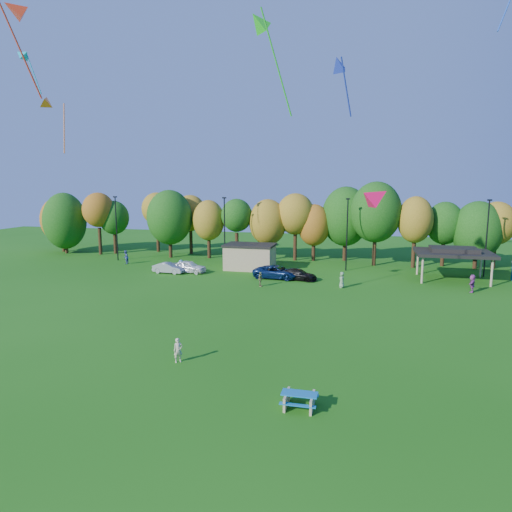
% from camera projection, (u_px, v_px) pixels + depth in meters
% --- Properties ---
extents(ground, '(160.00, 160.00, 0.00)m').
position_uv_depth(ground, '(253.00, 441.00, 19.71)').
color(ground, '#19600F').
rests_on(ground, ground).
extents(tree_line, '(93.57, 10.55, 11.15)m').
position_uv_depth(tree_line, '(327.00, 220.00, 62.63)').
color(tree_line, black).
rests_on(tree_line, ground).
extents(lamp_posts, '(64.50, 0.25, 9.09)m').
position_uv_depth(lamp_posts, '(347.00, 232.00, 56.80)').
color(lamp_posts, black).
rests_on(lamp_posts, ground).
extents(utility_building, '(6.30, 4.30, 3.25)m').
position_uv_depth(utility_building, '(250.00, 257.00, 58.22)').
color(utility_building, tan).
rests_on(utility_building, ground).
extents(pavilion, '(8.20, 6.20, 3.77)m').
position_uv_depth(pavilion, '(454.00, 252.00, 51.37)').
color(pavilion, tan).
rests_on(pavilion, ground).
extents(picnic_table, '(1.78, 1.47, 0.77)m').
position_uv_depth(picnic_table, '(299.00, 399.00, 22.52)').
color(picnic_table, tan).
rests_on(picnic_table, ground).
extents(kite_flyer, '(0.67, 0.63, 1.53)m').
position_uv_depth(kite_flyer, '(178.00, 350.00, 28.18)').
color(kite_flyer, beige).
rests_on(kite_flyer, ground).
extents(car_a, '(4.58, 2.20, 1.51)m').
position_uv_depth(car_a, '(188.00, 267.00, 56.12)').
color(car_a, white).
rests_on(car_a, ground).
extents(car_b, '(4.00, 1.61, 1.29)m').
position_uv_depth(car_b, '(169.00, 268.00, 55.80)').
color(car_b, '#ABABB1').
rests_on(car_b, ground).
extents(car_c, '(5.55, 2.92, 1.49)m').
position_uv_depth(car_c, '(276.00, 272.00, 52.74)').
color(car_c, navy).
rests_on(car_c, ground).
extents(car_d, '(4.60, 2.57, 1.26)m').
position_uv_depth(car_d, '(298.00, 275.00, 51.93)').
color(car_d, black).
rests_on(car_d, ground).
extents(far_person_0, '(0.97, 1.16, 1.56)m').
position_uv_depth(far_person_0, '(181.00, 266.00, 56.40)').
color(far_person_0, teal).
rests_on(far_person_0, ground).
extents(far_person_1, '(0.96, 1.79, 1.84)m').
position_uv_depth(far_person_1, '(472.00, 283.00, 46.02)').
color(far_person_1, '#9D4193').
rests_on(far_person_1, ground).
extents(far_person_2, '(0.52, 0.98, 1.60)m').
position_uv_depth(far_person_2, '(260.00, 279.00, 48.65)').
color(far_person_2, olive).
rests_on(far_person_2, ground).
extents(far_person_3, '(0.66, 0.91, 1.70)m').
position_uv_depth(far_person_3, '(342.00, 280.00, 48.06)').
color(far_person_3, '#729B6A').
rests_on(far_person_3, ground).
extents(far_person_4, '(0.76, 0.95, 1.86)m').
position_uv_depth(far_person_4, '(126.00, 257.00, 62.03)').
color(far_person_4, '#46559B').
rests_on(far_person_4, ground).
extents(kite_0, '(1.96, 2.67, 4.48)m').
position_uv_depth(kite_0, '(339.00, 65.00, 32.22)').
color(kite_0, '#1B2A97').
extents(kite_2, '(2.69, 1.22, 4.45)m').
position_uv_depth(kite_2, '(21.00, 55.00, 43.32)').
color(kite_2, '#0CA0B9').
extents(kite_3, '(1.61, 1.43, 1.36)m').
position_uv_depth(kite_3, '(378.00, 197.00, 19.82)').
color(kite_3, '#D30B41').
extents(kite_5, '(2.09, 3.17, 5.44)m').
position_uv_depth(kite_5, '(47.00, 102.00, 40.93)').
color(kite_5, orange).
extents(kite_6, '(3.10, 3.13, 6.39)m').
position_uv_depth(kite_6, '(14.00, 10.00, 28.24)').
color(kite_6, red).
extents(kite_8, '(3.75, 3.48, 7.45)m').
position_uv_depth(kite_8, '(259.00, 23.00, 31.29)').
color(kite_8, '#1FC219').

